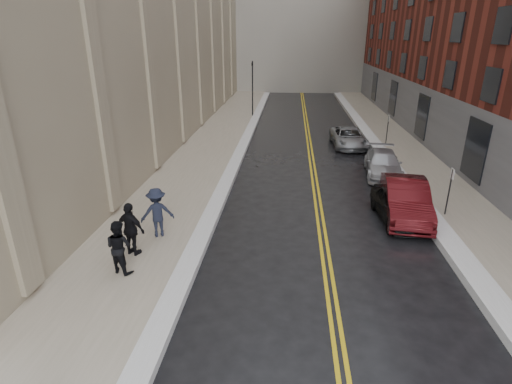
% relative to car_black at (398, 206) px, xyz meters
% --- Properties ---
extents(ground, '(160.00, 160.00, 0.00)m').
position_rel_car_black_xyz_m(ground, '(-5.73, -7.50, -0.67)').
color(ground, black).
rests_on(ground, ground).
extents(sidewalk_left, '(4.00, 64.00, 0.15)m').
position_rel_car_black_xyz_m(sidewalk_left, '(-10.23, 8.50, -0.60)').
color(sidewalk_left, gray).
rests_on(sidewalk_left, ground).
extents(sidewalk_right, '(3.00, 64.00, 0.15)m').
position_rel_car_black_xyz_m(sidewalk_right, '(3.27, 8.50, -0.60)').
color(sidewalk_right, gray).
rests_on(sidewalk_right, ground).
extents(lane_stripe_a, '(0.12, 64.00, 0.01)m').
position_rel_car_black_xyz_m(lane_stripe_a, '(-3.35, 8.50, -0.67)').
color(lane_stripe_a, gold).
rests_on(lane_stripe_a, ground).
extents(lane_stripe_b, '(0.12, 64.00, 0.01)m').
position_rel_car_black_xyz_m(lane_stripe_b, '(-3.11, 8.50, -0.67)').
color(lane_stripe_b, gold).
rests_on(lane_stripe_b, ground).
extents(snow_ridge_left, '(0.70, 60.80, 0.26)m').
position_rel_car_black_xyz_m(snow_ridge_left, '(-7.93, 8.50, -0.54)').
color(snow_ridge_left, white).
rests_on(snow_ridge_left, ground).
extents(snow_ridge_right, '(0.85, 60.80, 0.30)m').
position_rel_car_black_xyz_m(snow_ridge_right, '(1.42, 8.50, -0.52)').
color(snow_ridge_right, white).
rests_on(snow_ridge_right, ground).
extents(traffic_signal, '(0.18, 0.15, 5.20)m').
position_rel_car_black_xyz_m(traffic_signal, '(-8.33, 22.50, 2.41)').
color(traffic_signal, black).
rests_on(traffic_signal, ground).
extents(parking_sign_near, '(0.06, 0.35, 2.23)m').
position_rel_car_black_xyz_m(parking_sign_near, '(2.17, 0.50, 0.68)').
color(parking_sign_near, black).
rests_on(parking_sign_near, ground).
extents(parking_sign_far, '(0.06, 0.35, 2.23)m').
position_rel_car_black_xyz_m(parking_sign_far, '(2.17, 12.50, 0.68)').
color(parking_sign_far, black).
rests_on(parking_sign_far, ground).
extents(car_black, '(1.88, 4.06, 1.35)m').
position_rel_car_black_xyz_m(car_black, '(0.00, 0.00, 0.00)').
color(car_black, black).
rests_on(car_black, ground).
extents(car_maroon, '(2.28, 5.11, 1.63)m').
position_rel_car_black_xyz_m(car_maroon, '(0.40, 0.45, 0.14)').
color(car_maroon, '#440C10').
rests_on(car_maroon, ground).
extents(car_silver_near, '(2.32, 4.75, 1.33)m').
position_rel_car_black_xyz_m(car_silver_near, '(0.62, 6.05, -0.01)').
color(car_silver_near, '#A9AAB0').
rests_on(car_silver_near, ground).
extents(car_silver_far, '(2.40, 4.84, 1.32)m').
position_rel_car_black_xyz_m(car_silver_far, '(-0.53, 12.21, -0.01)').
color(car_silver_far, gray).
rests_on(car_silver_far, ground).
extents(pedestrian_a, '(1.07, 0.96, 1.81)m').
position_rel_car_black_xyz_m(pedestrian_a, '(-10.01, -5.07, 0.38)').
color(pedestrian_a, black).
rests_on(pedestrian_a, sidewalk_left).
extents(pedestrian_b, '(1.44, 1.16, 1.94)m').
position_rel_car_black_xyz_m(pedestrian_b, '(-9.59, -2.50, 0.45)').
color(pedestrian_b, '#191D2E').
rests_on(pedestrian_b, sidewalk_left).
extents(pedestrian_c, '(1.24, 0.86, 1.95)m').
position_rel_car_black_xyz_m(pedestrian_c, '(-10.04, -3.97, 0.45)').
color(pedestrian_c, black).
rests_on(pedestrian_c, sidewalk_left).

